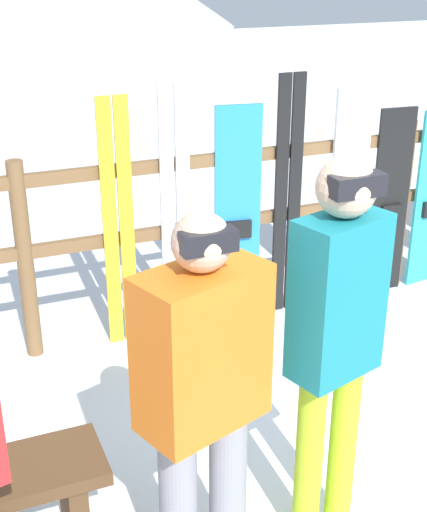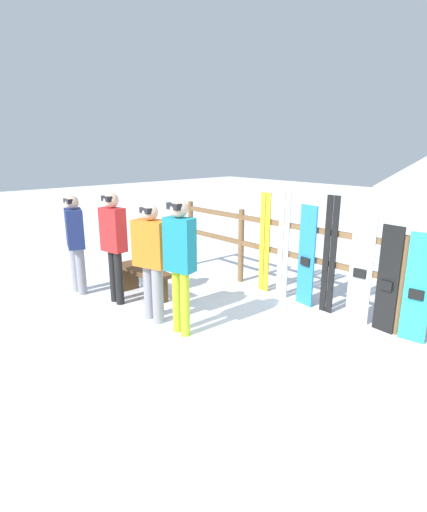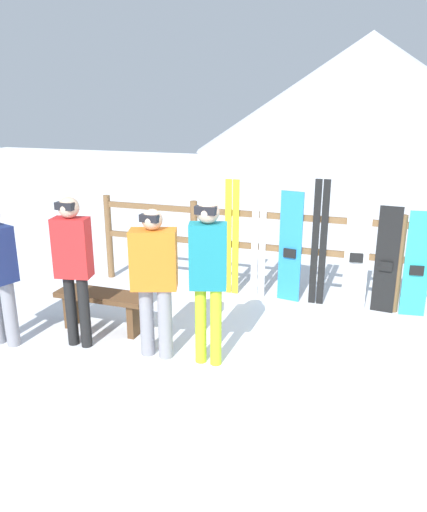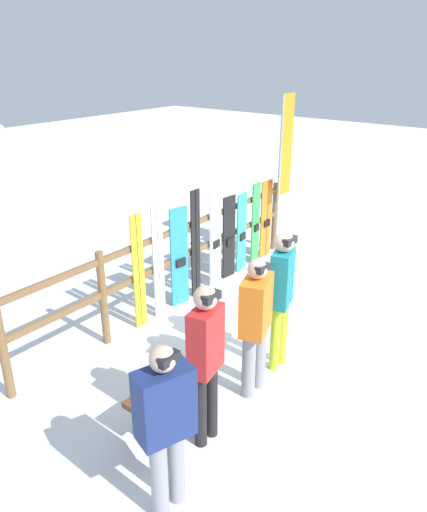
# 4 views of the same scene
# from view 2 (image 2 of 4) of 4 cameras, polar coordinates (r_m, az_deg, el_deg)

# --- Properties ---
(ground_plane) EXTENTS (40.00, 40.00, 0.00)m
(ground_plane) POSITION_cam_2_polar(r_m,az_deg,el_deg) (4.88, -1.56, -12.83)
(ground_plane) COLOR white
(fence) EXTENTS (5.62, 0.10, 1.28)m
(fence) POSITION_cam_2_polar(r_m,az_deg,el_deg) (6.05, 13.39, 0.11)
(fence) COLOR brown
(fence) RESTS_ON ground
(bench) EXTENTS (1.12, 0.36, 0.46)m
(bench) POSITION_cam_2_polar(r_m,az_deg,el_deg) (6.39, -10.00, -2.87)
(bench) COLOR brown
(bench) RESTS_ON ground
(person_red) EXTENTS (0.41, 0.27, 1.67)m
(person_red) POSITION_cam_2_polar(r_m,az_deg,el_deg) (6.04, -14.09, 2.36)
(person_red) COLOR black
(person_red) RESTS_ON ground
(person_navy) EXTENTS (0.50, 0.38, 1.58)m
(person_navy) POSITION_cam_2_polar(r_m,az_deg,el_deg) (6.67, -19.14, 2.40)
(person_navy) COLOR gray
(person_navy) RESTS_ON ground
(person_teal) EXTENTS (0.41, 0.29, 1.72)m
(person_teal) POSITION_cam_2_polar(r_m,az_deg,el_deg) (4.85, -4.83, 0.07)
(person_teal) COLOR #B7D826
(person_teal) RESTS_ON ground
(person_orange) EXTENTS (0.53, 0.39, 1.60)m
(person_orange) POSITION_cam_2_polar(r_m,az_deg,el_deg) (5.32, -8.81, 0.04)
(person_orange) COLOR gray
(person_orange) RESTS_ON ground
(ski_pair_yellow) EXTENTS (0.20, 0.02, 1.62)m
(ski_pair_yellow) POSITION_cam_2_polar(r_m,az_deg,el_deg) (6.47, 7.32, 1.87)
(ski_pair_yellow) COLOR yellow
(ski_pair_yellow) RESTS_ON ground
(ski_pair_white) EXTENTS (0.20, 0.02, 1.66)m
(ski_pair_white) POSITION_cam_2_polar(r_m,az_deg,el_deg) (6.23, 9.96, 1.43)
(ski_pair_white) COLOR white
(ski_pair_white) RESTS_ON ground
(snowboard_blue) EXTENTS (0.31, 0.09, 1.50)m
(snowboard_blue) POSITION_cam_2_polar(r_m,az_deg,el_deg) (6.00, 13.15, -0.08)
(snowboard_blue) COLOR #288CE0
(snowboard_blue) RESTS_ON ground
(ski_pair_black) EXTENTS (0.19, 0.02, 1.68)m
(ski_pair_black) POSITION_cam_2_polar(r_m,az_deg,el_deg) (5.79, 16.24, 0.06)
(ski_pair_black) COLOR black
(ski_pair_black) RESTS_ON ground
(snowboard_white) EXTENTS (0.30, 0.08, 1.55)m
(snowboard_white) POSITION_cam_2_polar(r_m,az_deg,el_deg) (5.58, 20.34, -1.56)
(snowboard_white) COLOR white
(snowboard_white) RESTS_ON ground
(snowboard_black_stripe) EXTENTS (0.28, 0.07, 1.39)m
(snowboard_black_stripe) POSITION_cam_2_polar(r_m,az_deg,el_deg) (5.45, 23.65, -3.20)
(snowboard_black_stripe) COLOR black
(snowboard_black_stripe) RESTS_ON ground
(snowboard_cyan) EXTENTS (0.30, 0.08, 1.35)m
(snowboard_cyan) POSITION_cam_2_polar(r_m,az_deg,el_deg) (5.33, 27.14, -4.22)
(snowboard_cyan) COLOR #2DBFCC
(snowboard_cyan) RESTS_ON ground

